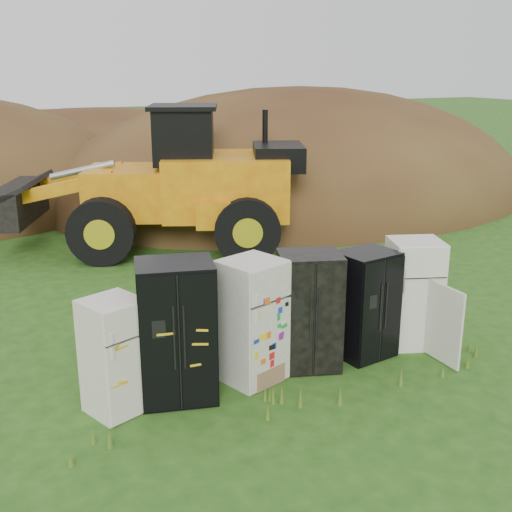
{
  "coord_description": "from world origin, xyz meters",
  "views": [
    {
      "loc": [
        -4.0,
        -7.56,
        4.37
      ],
      "look_at": [
        0.56,
        2.0,
        1.18
      ],
      "focal_mm": 45.0,
      "sensor_mm": 36.0,
      "label": 1
    }
  ],
  "objects_px": {
    "fridge_leftmost": "(114,356)",
    "wheel_loader": "(149,179)",
    "fridge_dark_mid": "(309,311)",
    "fridge_black_right": "(365,304)",
    "fridge_sticker": "(252,321)",
    "fridge_open_door": "(413,293)",
    "fridge_black_side": "(177,331)"
  },
  "relations": [
    {
      "from": "fridge_dark_mid",
      "to": "wheel_loader",
      "type": "xyz_separation_m",
      "value": [
        -0.29,
        7.12,
        0.85
      ]
    },
    {
      "from": "fridge_dark_mid",
      "to": "fridge_leftmost",
      "type": "bearing_deg",
      "value": -160.35
    },
    {
      "from": "fridge_sticker",
      "to": "fridge_black_side",
      "type": "bearing_deg",
      "value": 163.82
    },
    {
      "from": "fridge_black_side",
      "to": "fridge_open_door",
      "type": "height_order",
      "value": "fridge_black_side"
    },
    {
      "from": "fridge_black_side",
      "to": "fridge_dark_mid",
      "type": "bearing_deg",
      "value": 15.61
    },
    {
      "from": "fridge_leftmost",
      "to": "fridge_dark_mid",
      "type": "xyz_separation_m",
      "value": [
        2.91,
        0.05,
        0.11
      ]
    },
    {
      "from": "fridge_sticker",
      "to": "fridge_dark_mid",
      "type": "distance_m",
      "value": 0.94
    },
    {
      "from": "fridge_black_side",
      "to": "fridge_sticker",
      "type": "relative_size",
      "value": 1.08
    },
    {
      "from": "fridge_dark_mid",
      "to": "fridge_black_right",
      "type": "height_order",
      "value": "fridge_dark_mid"
    },
    {
      "from": "fridge_leftmost",
      "to": "fridge_sticker",
      "type": "bearing_deg",
      "value": -19.67
    },
    {
      "from": "fridge_leftmost",
      "to": "wheel_loader",
      "type": "xyz_separation_m",
      "value": [
        2.61,
        7.16,
        0.95
      ]
    },
    {
      "from": "fridge_black_side",
      "to": "wheel_loader",
      "type": "xyz_separation_m",
      "value": [
        1.77,
        7.17,
        0.76
      ]
    },
    {
      "from": "fridge_dark_mid",
      "to": "fridge_black_right",
      "type": "bearing_deg",
      "value": 16.39
    },
    {
      "from": "fridge_dark_mid",
      "to": "fridge_black_right",
      "type": "distance_m",
      "value": 0.97
    },
    {
      "from": "wheel_loader",
      "to": "fridge_sticker",
      "type": "bearing_deg",
      "value": -72.07
    },
    {
      "from": "fridge_black_side",
      "to": "wheel_loader",
      "type": "distance_m",
      "value": 7.43
    },
    {
      "from": "fridge_sticker",
      "to": "wheel_loader",
      "type": "xyz_separation_m",
      "value": [
        0.65,
        7.12,
        0.83
      ]
    },
    {
      "from": "fridge_leftmost",
      "to": "fridge_black_side",
      "type": "bearing_deg",
      "value": -21.56
    },
    {
      "from": "fridge_leftmost",
      "to": "fridge_open_door",
      "type": "bearing_deg",
      "value": -20.58
    },
    {
      "from": "fridge_leftmost",
      "to": "fridge_open_door",
      "type": "relative_size",
      "value": 0.89
    },
    {
      "from": "fridge_leftmost",
      "to": "fridge_sticker",
      "type": "xyz_separation_m",
      "value": [
        1.97,
        0.04,
        0.12
      ]
    },
    {
      "from": "fridge_sticker",
      "to": "wheel_loader",
      "type": "relative_size",
      "value": 0.25
    },
    {
      "from": "fridge_black_right",
      "to": "wheel_loader",
      "type": "bearing_deg",
      "value": 91.38
    },
    {
      "from": "fridge_black_right",
      "to": "wheel_loader",
      "type": "xyz_separation_m",
      "value": [
        -1.26,
        7.16,
        0.89
      ]
    },
    {
      "from": "fridge_leftmost",
      "to": "fridge_black_side",
      "type": "xyz_separation_m",
      "value": [
        0.85,
        -0.01,
        0.19
      ]
    },
    {
      "from": "fridge_sticker",
      "to": "fridge_black_right",
      "type": "distance_m",
      "value": 1.91
    },
    {
      "from": "fridge_black_side",
      "to": "fridge_dark_mid",
      "type": "distance_m",
      "value": 2.06
    },
    {
      "from": "fridge_sticker",
      "to": "fridge_open_door",
      "type": "height_order",
      "value": "fridge_sticker"
    },
    {
      "from": "fridge_black_side",
      "to": "fridge_black_right",
      "type": "distance_m",
      "value": 3.03
    },
    {
      "from": "fridge_black_right",
      "to": "fridge_open_door",
      "type": "distance_m",
      "value": 0.92
    },
    {
      "from": "fridge_open_door",
      "to": "wheel_loader",
      "type": "height_order",
      "value": "wheel_loader"
    },
    {
      "from": "fridge_sticker",
      "to": "wheel_loader",
      "type": "height_order",
      "value": "wheel_loader"
    }
  ]
}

